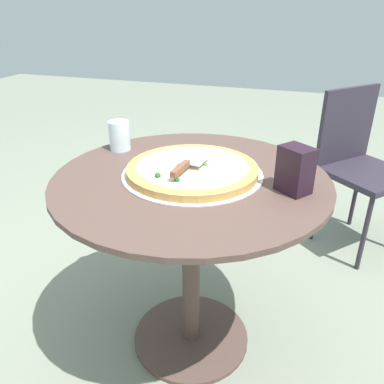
{
  "coord_description": "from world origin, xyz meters",
  "views": [
    {
      "loc": [
        -0.36,
        1.1,
        1.24
      ],
      "look_at": [
        0.0,
        -0.02,
        0.66
      ],
      "focal_mm": 36.33,
      "sensor_mm": 36.0,
      "label": 1
    }
  ],
  "objects_px": {
    "patio_table": "(191,224)",
    "patio_chair_near": "(358,158)",
    "pizza_on_tray": "(192,170)",
    "pizza_server": "(187,164)",
    "drinking_cup": "(120,136)",
    "napkin_dispenser": "(295,170)"
  },
  "relations": [
    {
      "from": "patio_table",
      "to": "pizza_on_tray",
      "type": "distance_m",
      "value": 0.2
    },
    {
      "from": "patio_table",
      "to": "pizza_on_tray",
      "type": "bearing_deg",
      "value": -84.92
    },
    {
      "from": "patio_table",
      "to": "patio_chair_near",
      "type": "distance_m",
      "value": 1.15
    },
    {
      "from": "pizza_on_tray",
      "to": "pizza_server",
      "type": "relative_size",
      "value": 2.17
    },
    {
      "from": "drinking_cup",
      "to": "pizza_on_tray",
      "type": "bearing_deg",
      "value": 157.45
    },
    {
      "from": "drinking_cup",
      "to": "napkin_dispenser",
      "type": "bearing_deg",
      "value": 165.83
    },
    {
      "from": "pizza_server",
      "to": "napkin_dispenser",
      "type": "distance_m",
      "value": 0.33
    },
    {
      "from": "pizza_server",
      "to": "drinking_cup",
      "type": "xyz_separation_m",
      "value": [
        0.33,
        -0.18,
        0.0
      ]
    },
    {
      "from": "pizza_server",
      "to": "napkin_dispenser",
      "type": "height_order",
      "value": "napkin_dispenser"
    },
    {
      "from": "pizza_server",
      "to": "napkin_dispenser",
      "type": "xyz_separation_m",
      "value": [
        -0.33,
        -0.01,
        0.02
      ]
    },
    {
      "from": "pizza_on_tray",
      "to": "pizza_server",
      "type": "bearing_deg",
      "value": 85.22
    },
    {
      "from": "drinking_cup",
      "to": "patio_chair_near",
      "type": "xyz_separation_m",
      "value": [
        -0.94,
        -0.82,
        -0.28
      ]
    },
    {
      "from": "pizza_on_tray",
      "to": "patio_table",
      "type": "bearing_deg",
      "value": 95.08
    },
    {
      "from": "patio_table",
      "to": "patio_chair_near",
      "type": "relative_size",
      "value": 1.07
    },
    {
      "from": "patio_table",
      "to": "pizza_server",
      "type": "height_order",
      "value": "pizza_server"
    },
    {
      "from": "napkin_dispenser",
      "to": "pizza_on_tray",
      "type": "bearing_deg",
      "value": -147.45
    },
    {
      "from": "pizza_server",
      "to": "pizza_on_tray",
      "type": "bearing_deg",
      "value": -94.78
    },
    {
      "from": "pizza_on_tray",
      "to": "napkin_dispenser",
      "type": "bearing_deg",
      "value": 175.06
    },
    {
      "from": "napkin_dispenser",
      "to": "patio_chair_near",
      "type": "bearing_deg",
      "value": 111.8
    },
    {
      "from": "pizza_on_tray",
      "to": "patio_chair_near",
      "type": "distance_m",
      "value": 1.16
    },
    {
      "from": "drinking_cup",
      "to": "napkin_dispenser",
      "type": "xyz_separation_m",
      "value": [
        -0.66,
        0.17,
        0.01
      ]
    },
    {
      "from": "patio_table",
      "to": "pizza_server",
      "type": "relative_size",
      "value": 4.23
    }
  ]
}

